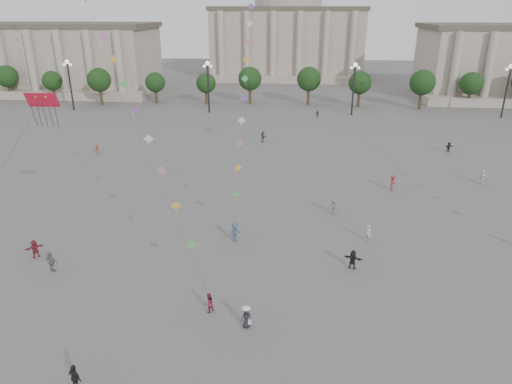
{
  "coord_description": "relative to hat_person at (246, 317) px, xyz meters",
  "views": [
    {
      "loc": [
        3.3,
        -25.43,
        20.76
      ],
      "look_at": [
        0.05,
        12.0,
        5.55
      ],
      "focal_mm": 32.0,
      "sensor_mm": 36.0,
      "label": 1
    }
  ],
  "objects": [
    {
      "name": "hall_west",
      "position": [
        -75.38,
        93.42,
        7.61
      ],
      "size": [
        84.0,
        26.22,
        17.2
      ],
      "color": "#A99D8E",
      "rests_on": "ground"
    },
    {
      "name": "person_crowd_3",
      "position": [
        8.22,
        8.51,
        0.04
      ],
      "size": [
        1.67,
        1.02,
        1.72
      ],
      "primitive_type": "imported",
      "rotation": [
        0.0,
        0.0,
        2.8
      ],
      "color": "black",
      "rests_on": "ground"
    },
    {
      "name": "tourist_3",
      "position": [
        -17.12,
        5.81,
        0.11
      ],
      "size": [
        1.16,
        0.71,
        1.85
      ],
      "primitive_type": "imported",
      "rotation": [
        0.0,
        0.0,
        2.88
      ],
      "color": "slate",
      "rests_on": "ground"
    },
    {
      "name": "lamp_post_mid_east",
      "position": [
        14.62,
        69.53,
        6.53
      ],
      "size": [
        2.0,
        0.9,
        10.65
      ],
      "color": "#262628",
      "rests_on": "ground"
    },
    {
      "name": "person_crowd_7",
      "position": [
        26.78,
        30.51,
        0.12
      ],
      "size": [
        1.68,
        1.54,
        1.87
      ],
      "primitive_type": "imported",
      "rotation": [
        0.0,
        0.0,
        2.44
      ],
      "color": "white",
      "rests_on": "ground"
    },
    {
      "name": "hat_person",
      "position": [
        0.0,
        0.0,
        0.0
      ],
      "size": [
        0.86,
        0.73,
        1.69
      ],
      "color": "black",
      "rests_on": "ground"
    },
    {
      "name": "kite_flyer_0",
      "position": [
        -2.92,
        1.49,
        -0.04
      ],
      "size": [
        0.94,
        0.95,
        1.55
      ],
      "primitive_type": "imported",
      "rotation": [
        0.0,
        0.0,
        3.99
      ],
      "color": "maroon",
      "rests_on": "ground"
    },
    {
      "name": "person_crowd_6",
      "position": [
        7.37,
        19.52,
        0.09
      ],
      "size": [
        1.31,
        0.96,
        1.82
      ],
      "primitive_type": "imported",
      "rotation": [
        0.0,
        0.0,
        6.02
      ],
      "color": "slate",
      "rests_on": "ground"
    },
    {
      "name": "person_crowd_13",
      "position": [
        10.24,
        13.65,
        0.04
      ],
      "size": [
        0.74,
        0.65,
        1.71
      ],
      "primitive_type": "imported",
      "rotation": [
        0.0,
        0.0,
        2.66
      ],
      "color": "#BAB9B5",
      "rests_on": "ground"
    },
    {
      "name": "person_crowd_10",
      "position": [
        -29.91,
        63.43,
        -0.08
      ],
      "size": [
        0.51,
        0.62,
        1.48
      ],
      "primitive_type": "imported",
      "rotation": [
        0.0,
        0.0,
        1.9
      ],
      "color": "#B1B1AD",
      "rests_on": "ground"
    },
    {
      "name": "person_crowd_4",
      "position": [
        -12.32,
        53.81,
        -0.06
      ],
      "size": [
        1.44,
        1.07,
        1.51
      ],
      "primitive_type": "imported",
      "rotation": [
        0.0,
        0.0,
        3.65
      ],
      "color": "beige",
      "rests_on": "ground"
    },
    {
      "name": "ground",
      "position": [
        -0.38,
        -0.47,
        -0.82
      ],
      "size": [
        360.0,
        360.0,
        0.0
      ],
      "primitive_type": "plane",
      "color": "#5A5855",
      "rests_on": "ground"
    },
    {
      "name": "person_crowd_12",
      "position": [
        -2.31,
        47.61,
        0.11
      ],
      "size": [
        1.5,
        1.68,
        1.85
      ],
      "primitive_type": "imported",
      "rotation": [
        0.0,
        0.0,
        2.24
      ],
      "color": "#5C5C60",
      "rests_on": "ground"
    },
    {
      "name": "hall_central",
      "position": [
        -0.38,
        128.75,
        13.41
      ],
      "size": [
        48.3,
        34.3,
        35.5
      ],
      "color": "#A99D8E",
      "rests_on": "ground"
    },
    {
      "name": "tourist_2",
      "position": [
        -19.8,
        7.97,
        0.04
      ],
      "size": [
        1.49,
        1.46,
        1.71
      ],
      "primitive_type": "imported",
      "rotation": [
        0.0,
        0.0,
        3.91
      ],
      "color": "maroon",
      "rests_on": "ground"
    },
    {
      "name": "dragon_kite",
      "position": [
        -14.32,
        3.67,
        13.34
      ],
      "size": [
        4.53,
        4.71,
        17.4
      ],
      "color": "red",
      "rests_on": "ground"
    },
    {
      "name": "person_crowd_8",
      "position": [
        15.06,
        27.26,
        0.14
      ],
      "size": [
        1.27,
        1.42,
        1.91
      ],
      "primitive_type": "imported",
      "rotation": [
        0.0,
        0.0,
        0.99
      ],
      "color": "maroon",
      "rests_on": "ground"
    },
    {
      "name": "tree_row",
      "position": [
        -0.38,
        77.53,
        4.58
      ],
      "size": [
        137.12,
        5.12,
        8.0
      ],
      "color": "#382B1C",
      "rests_on": "ground"
    },
    {
      "name": "person_crowd_9",
      "position": [
        26.75,
        44.24,
        -0.02
      ],
      "size": [
        1.53,
        1.06,
        1.59
      ],
      "primitive_type": "imported",
      "rotation": [
        0.0,
        0.0,
        0.45
      ],
      "color": "black",
      "rests_on": "ground"
    },
    {
      "name": "lamp_post_mid_west",
      "position": [
        -15.38,
        69.53,
        6.53
      ],
      "size": [
        2.0,
        0.9,
        10.65
      ],
      "color": "#262628",
      "rests_on": "ground"
    },
    {
      "name": "kite_flyer_1",
      "position": [
        -2.42,
        12.47,
        0.15
      ],
      "size": [
        1.39,
        1.39,
        1.93
      ],
      "primitive_type": "imported",
      "rotation": [
        0.0,
        0.0,
        0.79
      ],
      "color": "#314F70",
      "rests_on": "ground"
    },
    {
      "name": "tourist_1",
      "position": [
        -9.3,
        -6.46,
        0.07
      ],
      "size": [
        1.12,
        0.86,
        1.77
      ],
      "primitive_type": "imported",
      "rotation": [
        0.0,
        0.0,
        2.67
      ],
      "color": "black",
      "rests_on": "ground"
    },
    {
      "name": "lamp_post_far_west",
      "position": [
        -45.38,
        69.53,
        6.53
      ],
      "size": [
        2.0,
        0.9,
        10.65
      ],
      "color": "#262628",
      "rests_on": "ground"
    },
    {
      "name": "lamp_post_far_east",
      "position": [
        44.62,
        69.53,
        6.53
      ],
      "size": [
        2.0,
        0.9,
        10.65
      ],
      "color": "#262628",
      "rests_on": "ground"
    },
    {
      "name": "person_crowd_2",
      "position": [
        -27.02,
        38.67,
        -0.08
      ],
      "size": [
        1.07,
        1.05,
        1.47
      ],
      "primitive_type": "imported",
      "rotation": [
        0.0,
        0.0,
        0.76
      ],
      "color": "#9A3C2A",
      "rests_on": "ground"
    },
    {
      "name": "person_crowd_0",
      "position": [
        7.4,
        66.15,
        -0.02
      ],
      "size": [
        1.01,
        0.66,
        1.59
      ],
      "primitive_type": "imported",
      "rotation": [
        0.0,
        0.0,
        0.32
      ],
      "color": "navy",
      "rests_on": "ground"
    }
  ]
}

